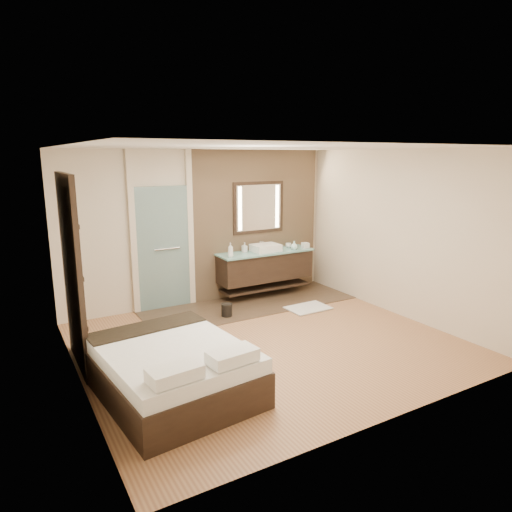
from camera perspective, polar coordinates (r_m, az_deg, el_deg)
floor at (r=6.58m, az=1.54°, el=-10.77°), size 5.00×5.00×0.00m
tile_strip at (r=8.15m, az=-0.75°, el=-6.06°), size 3.80×1.30×0.01m
stone_wall at (r=8.60m, az=0.14°, el=4.13°), size 2.60×0.08×2.70m
vanity at (r=8.50m, az=1.13°, el=-1.26°), size 1.85×0.55×0.88m
mirror_unit at (r=8.52m, az=0.33°, el=6.09°), size 1.06×0.04×0.96m
frosted_door at (r=7.87m, az=-11.56°, el=1.58°), size 1.10×0.12×2.70m
shoji_partition at (r=5.96m, az=-21.95°, el=-1.90°), size 0.06×1.20×2.40m
bed at (r=5.25m, az=-10.31°, el=-13.80°), size 1.63×1.95×0.70m
bath_mat at (r=7.98m, az=6.54°, el=-6.46°), size 0.73×0.52×0.02m
waste_bin at (r=7.55m, az=-3.67°, el=-6.78°), size 0.20×0.20×0.22m
tissue_box at (r=8.77m, az=6.18°, el=1.33°), size 0.13×0.13×0.10m
soap_bottle_a at (r=7.94m, az=-3.21°, el=0.76°), size 0.12×0.12×0.25m
soap_bottle_b at (r=8.33m, az=-1.44°, el=1.09°), size 0.08×0.08×0.18m
soap_bottle_c at (r=8.59m, az=4.78°, el=1.34°), size 0.13×0.13×0.16m
cup at (r=8.78m, az=4.07°, el=1.35°), size 0.14×0.14×0.09m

